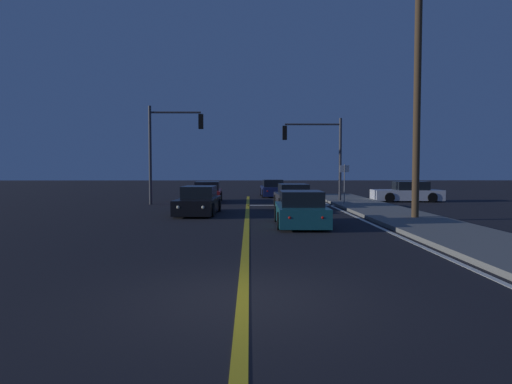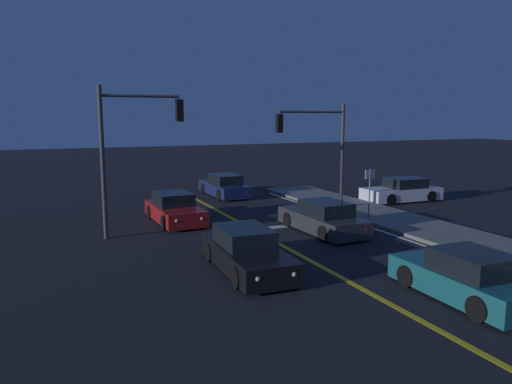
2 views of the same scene
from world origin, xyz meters
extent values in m
plane|color=black|center=(0.00, 0.00, 0.00)|extent=(160.00, 160.00, 0.00)
cube|color=slate|center=(6.77, 10.47, 0.07)|extent=(3.20, 37.70, 0.15)
cube|color=gold|center=(0.00, 10.47, 0.01)|extent=(0.20, 35.61, 0.01)
cube|color=silver|center=(4.92, 10.47, 0.01)|extent=(0.16, 35.61, 0.01)
cube|color=silver|center=(2.59, 19.45, 0.01)|extent=(5.17, 0.50, 0.01)
cube|color=maroon|center=(-2.68, 22.28, 0.44)|extent=(1.96, 4.34, 0.68)
cube|color=black|center=(-2.69, 22.53, 1.04)|extent=(1.62, 2.02, 0.60)
cylinder|color=black|center=(-1.79, 20.98, 0.32)|extent=(0.24, 0.65, 0.64)
cylinder|color=black|center=(-3.47, 20.92, 0.32)|extent=(0.24, 0.65, 0.64)
cylinder|color=black|center=(-1.90, 23.63, 0.32)|extent=(0.24, 0.65, 0.64)
cylinder|color=black|center=(-3.57, 23.57, 0.32)|extent=(0.24, 0.65, 0.64)
sphere|color=#FFF4CC|center=(-2.05, 20.22, 0.52)|extent=(0.18, 0.18, 0.18)
sphere|color=#FFF4CC|center=(-3.16, 20.18, 0.52)|extent=(0.18, 0.18, 0.18)
sphere|color=red|center=(-2.21, 24.38, 0.52)|extent=(0.14, 0.14, 0.14)
sphere|color=red|center=(-3.32, 24.34, 0.52)|extent=(0.14, 0.14, 0.14)
cube|color=#2D2D33|center=(2.54, 17.94, 0.44)|extent=(1.90, 4.64, 0.68)
cube|color=black|center=(2.55, 17.66, 1.04)|extent=(1.58, 2.15, 0.60)
cylinder|color=black|center=(1.68, 19.33, 0.32)|extent=(0.24, 0.65, 0.64)
cylinder|color=black|center=(3.32, 19.38, 0.32)|extent=(0.24, 0.65, 0.64)
cylinder|color=black|center=(1.76, 16.49, 0.32)|extent=(0.24, 0.65, 0.64)
cylinder|color=black|center=(3.40, 16.54, 0.32)|extent=(0.24, 0.65, 0.64)
sphere|color=#FFF4CC|center=(1.93, 20.15, 0.52)|extent=(0.18, 0.18, 0.18)
sphere|color=#FFF4CC|center=(3.02, 20.19, 0.52)|extent=(0.18, 0.18, 0.18)
sphere|color=red|center=(2.06, 15.68, 0.52)|extent=(0.14, 0.14, 0.14)
sphere|color=red|center=(3.16, 15.72, 0.52)|extent=(0.14, 0.14, 0.14)
cube|color=silver|center=(10.63, 22.62, 0.44)|extent=(4.52, 1.99, 0.68)
cube|color=black|center=(10.90, 22.62, 1.04)|extent=(2.10, 1.66, 0.60)
cylinder|color=black|center=(9.22, 21.78, 0.32)|extent=(0.65, 0.24, 0.64)
cylinder|color=black|center=(9.26, 23.54, 0.32)|extent=(0.65, 0.24, 0.64)
cylinder|color=black|center=(11.99, 21.71, 0.32)|extent=(0.65, 0.24, 0.64)
cylinder|color=black|center=(12.04, 23.47, 0.32)|extent=(0.65, 0.24, 0.64)
sphere|color=#FFF4CC|center=(8.44, 22.10, 0.52)|extent=(0.18, 0.18, 0.18)
sphere|color=#FFF4CC|center=(8.46, 23.26, 0.52)|extent=(0.18, 0.18, 0.18)
sphere|color=red|center=(12.80, 21.99, 0.52)|extent=(0.14, 0.14, 0.14)
sphere|color=red|center=(12.83, 23.15, 0.52)|extent=(0.14, 0.14, 0.14)
cube|color=navy|center=(1.93, 28.52, 0.44)|extent=(1.85, 4.65, 0.68)
cube|color=black|center=(1.94, 28.25, 1.04)|extent=(1.54, 2.16, 0.60)
cylinder|color=black|center=(1.09, 29.93, 0.32)|extent=(0.24, 0.65, 0.64)
cylinder|color=black|center=(2.70, 29.97, 0.32)|extent=(0.24, 0.65, 0.64)
cylinder|color=black|center=(1.16, 27.07, 0.32)|extent=(0.24, 0.65, 0.64)
cylinder|color=black|center=(2.77, 27.11, 0.32)|extent=(0.24, 0.65, 0.64)
sphere|color=#FFF4CC|center=(1.34, 30.76, 0.52)|extent=(0.18, 0.18, 0.18)
sphere|color=#FFF4CC|center=(2.41, 30.78, 0.52)|extent=(0.18, 0.18, 0.18)
sphere|color=red|center=(1.45, 26.25, 0.52)|extent=(0.14, 0.14, 0.14)
sphere|color=red|center=(2.52, 26.28, 0.52)|extent=(0.14, 0.14, 0.14)
cube|color=#195960|center=(2.07, 9.84, 0.44)|extent=(1.88, 4.16, 0.68)
cube|color=black|center=(2.06, 9.59, 1.04)|extent=(1.59, 1.93, 0.60)
cylinder|color=black|center=(1.25, 11.14, 0.32)|extent=(0.23, 0.64, 0.64)
cylinder|color=black|center=(2.94, 11.10, 0.32)|extent=(0.23, 0.64, 0.64)
cylinder|color=black|center=(1.20, 8.58, 0.32)|extent=(0.23, 0.64, 0.64)
cylinder|color=black|center=(2.89, 8.55, 0.32)|extent=(0.23, 0.64, 0.64)
sphere|color=#FFF4CC|center=(1.55, 11.86, 0.52)|extent=(0.18, 0.18, 0.18)
sphere|color=#FFF4CC|center=(2.67, 11.83, 0.52)|extent=(0.18, 0.18, 0.18)
sphere|color=red|center=(1.47, 7.84, 0.52)|extent=(0.14, 0.14, 0.14)
sphere|color=red|center=(2.59, 7.82, 0.52)|extent=(0.14, 0.14, 0.14)
cube|color=black|center=(-2.36, 14.32, 0.44)|extent=(1.92, 4.62, 0.68)
cube|color=black|center=(-2.35, 14.59, 1.04)|extent=(1.58, 2.15, 0.60)
cylinder|color=black|center=(-1.60, 12.88, 0.32)|extent=(0.24, 0.65, 0.64)
cylinder|color=black|center=(-3.22, 12.94, 0.32)|extent=(0.24, 0.65, 0.64)
cylinder|color=black|center=(-1.49, 15.70, 0.32)|extent=(0.24, 0.65, 0.64)
cylinder|color=black|center=(-3.11, 15.76, 0.32)|extent=(0.24, 0.65, 0.64)
sphere|color=#FFF4CC|center=(-1.90, 12.08, 0.52)|extent=(0.18, 0.18, 0.18)
sphere|color=#FFF4CC|center=(-2.98, 12.12, 0.52)|extent=(0.18, 0.18, 0.18)
sphere|color=red|center=(-1.73, 16.52, 0.52)|extent=(0.14, 0.14, 0.14)
sphere|color=red|center=(-2.81, 16.56, 0.52)|extent=(0.14, 0.14, 0.14)
cylinder|color=#38383D|center=(5.97, 21.75, 2.72)|extent=(0.18, 0.18, 5.45)
cylinder|color=#38383D|center=(4.17, 21.75, 5.05)|extent=(3.60, 0.12, 0.12)
cube|color=black|center=(2.37, 21.75, 4.50)|extent=(0.28, 0.28, 0.90)
sphere|color=red|center=(2.37, 21.75, 4.77)|extent=(0.22, 0.22, 0.22)
sphere|color=#4C2D05|center=(2.37, 21.75, 4.50)|extent=(0.22, 0.22, 0.22)
sphere|color=#0A3814|center=(2.37, 21.75, 4.23)|extent=(0.22, 0.22, 0.22)
cylinder|color=#38383D|center=(-5.97, 20.35, 3.01)|extent=(0.18, 0.18, 6.02)
cylinder|color=#38383D|center=(-4.42, 20.35, 5.62)|extent=(3.11, 0.12, 0.12)
cube|color=black|center=(-2.86, 20.35, 5.07)|extent=(0.28, 0.28, 0.90)
sphere|color=red|center=(-2.86, 20.35, 5.34)|extent=(0.22, 0.22, 0.22)
sphere|color=#4C2D05|center=(-2.86, 20.35, 5.07)|extent=(0.22, 0.22, 0.22)
sphere|color=#0A3814|center=(-2.86, 20.35, 4.80)|extent=(0.22, 0.22, 0.22)
cylinder|color=#4C3823|center=(7.07, 11.39, 5.50)|extent=(0.29, 0.29, 11.00)
cylinder|color=slate|center=(5.67, 18.95, 1.22)|extent=(0.06, 0.06, 2.44)
cube|color=white|center=(5.67, 18.95, 2.19)|extent=(0.56, 0.07, 0.40)
camera|label=1|loc=(0.12, -7.41, 2.16)|focal=31.71mm
camera|label=2|loc=(-7.98, 0.63, 4.82)|focal=34.12mm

